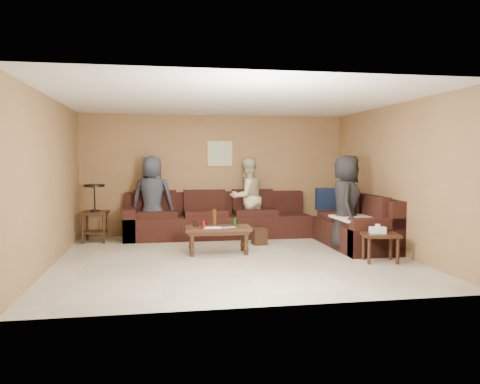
{
  "coord_description": "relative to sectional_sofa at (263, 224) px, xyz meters",
  "views": [
    {
      "loc": [
        -1.15,
        -7.29,
        1.58
      ],
      "look_at": [
        0.25,
        0.85,
        1.0
      ],
      "focal_mm": 35.0,
      "sensor_mm": 36.0,
      "label": 1
    }
  ],
  "objects": [
    {
      "name": "coffee_table",
      "position": [
        -1.01,
        -1.1,
        0.06
      ],
      "size": [
        1.1,
        0.57,
        0.73
      ],
      "rotation": [
        0.0,
        0.0,
        -0.03
      ],
      "color": "#331D11",
      "rests_on": "ground"
    },
    {
      "name": "person_left",
      "position": [
        -2.11,
        0.5,
        0.5
      ],
      "size": [
        0.88,
        0.65,
        1.66
      ],
      "primitive_type": "imported",
      "rotation": [
        0.0,
        0.0,
        2.98
      ],
      "color": "#292C38",
      "rests_on": "ground"
    },
    {
      "name": "person_right",
      "position": [
        1.23,
        -1.13,
        0.5
      ],
      "size": [
        0.79,
        0.94,
        1.65
      ],
      "primitive_type": "imported",
      "rotation": [
        0.0,
        0.0,
        1.19
      ],
      "color": "black",
      "rests_on": "ground"
    },
    {
      "name": "sectional_sofa",
      "position": [
        0.0,
        0.0,
        0.0
      ],
      "size": [
        4.65,
        2.9,
        0.97
      ],
      "color": "black",
      "rests_on": "ground"
    },
    {
      "name": "end_table_left",
      "position": [
        -3.19,
        0.4,
        0.25
      ],
      "size": [
        0.52,
        0.52,
        1.11
      ],
      "rotation": [
        0.0,
        0.0,
        -0.07
      ],
      "color": "#331D11",
      "rests_on": "ground"
    },
    {
      "name": "waste_bin",
      "position": [
        -0.16,
        -0.4,
        -0.18
      ],
      "size": [
        0.28,
        0.28,
        0.3
      ],
      "primitive_type": "cube",
      "rotation": [
        0.0,
        0.0,
        0.12
      ],
      "color": "#331D11",
      "rests_on": "ground"
    },
    {
      "name": "person_middle",
      "position": [
        -0.21,
        0.56,
        0.48
      ],
      "size": [
        0.96,
        0.86,
        1.61
      ],
      "primitive_type": "imported",
      "rotation": [
        0.0,
        0.0,
        3.53
      ],
      "color": "#C4B791",
      "rests_on": "ground"
    },
    {
      "name": "wall_art",
      "position": [
        -0.71,
        0.96,
        1.37
      ],
      "size": [
        0.52,
        0.04,
        0.52
      ],
      "color": "tan",
      "rests_on": "ground"
    },
    {
      "name": "side_table_right",
      "position": [
        1.36,
        -2.17,
        0.06
      ],
      "size": [
        0.6,
        0.52,
        0.59
      ],
      "rotation": [
        0.0,
        0.0,
        -0.17
      ],
      "color": "#331D11",
      "rests_on": "ground"
    },
    {
      "name": "room",
      "position": [
        -0.81,
        -1.52,
        1.34
      ],
      "size": [
        5.6,
        5.5,
        2.5
      ],
      "color": "#B0AB95",
      "rests_on": "ground"
    }
  ]
}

